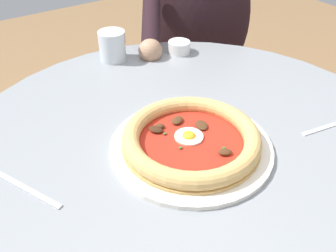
# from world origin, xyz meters

# --- Properties ---
(dining_table) EXTENTS (1.00, 1.00, 0.72)m
(dining_table) POSITION_xyz_m (0.00, 0.00, 0.59)
(dining_table) COLOR gray
(dining_table) RESTS_ON ground
(pizza_on_plate) EXTENTS (0.33, 0.33, 0.05)m
(pizza_on_plate) POSITION_xyz_m (0.02, 0.03, 0.74)
(pizza_on_plate) COLOR white
(pizza_on_plate) RESTS_ON dining_table
(water_glass) EXTENTS (0.08, 0.08, 0.08)m
(water_glass) POSITION_xyz_m (-0.05, -0.42, 0.76)
(water_glass) COLOR silver
(water_glass) RESTS_ON dining_table
(ramekin_capers) EXTENTS (0.07, 0.07, 0.03)m
(ramekin_capers) POSITION_xyz_m (-0.23, -0.35, 0.74)
(ramekin_capers) COLOR white
(ramekin_capers) RESTS_ON dining_table
(fork_utensil) EXTENTS (0.08, 0.16, 0.00)m
(fork_utensil) POSITION_xyz_m (0.33, -0.05, 0.72)
(fork_utensil) COLOR #BCBCC1
(fork_utensil) RESTS_ON dining_table
(diner_person) EXTENTS (0.56, 0.43, 1.17)m
(diner_person) POSITION_xyz_m (-0.44, -0.53, 0.52)
(diner_person) COLOR #282833
(diner_person) RESTS_ON ground
(cafe_chair_diner) EXTENTS (0.56, 0.56, 0.80)m
(cafe_chair_diner) POSITION_xyz_m (-0.53, -0.63, 0.49)
(cafe_chair_diner) COLOR #957050
(cafe_chair_diner) RESTS_ON ground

